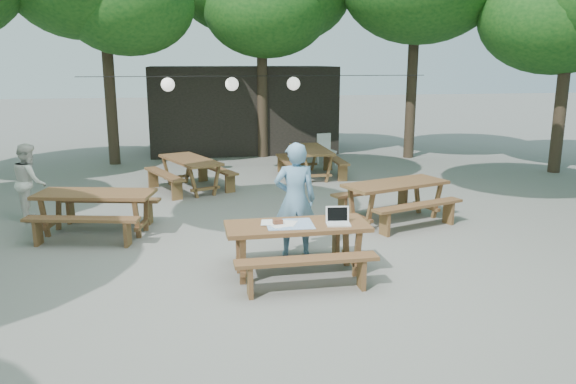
# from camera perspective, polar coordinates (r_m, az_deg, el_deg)

# --- Properties ---
(ground) EXTENTS (80.00, 80.00, 0.00)m
(ground) POSITION_cam_1_polar(r_m,az_deg,el_deg) (9.17, -0.87, -5.77)
(ground) COLOR slate
(ground) RESTS_ON ground
(pavilion) EXTENTS (6.00, 3.00, 2.80)m
(pavilion) POSITION_cam_1_polar(r_m,az_deg,el_deg) (19.21, -4.72, 8.43)
(pavilion) COLOR black
(pavilion) RESTS_ON ground
(main_picnic_table) EXTENTS (2.00, 1.58, 0.75)m
(main_picnic_table) POSITION_cam_1_polar(r_m,az_deg,el_deg) (7.98, 0.92, -5.77)
(main_picnic_table) COLOR brown
(main_picnic_table) RESTS_ON ground
(picnic_table_nw) EXTENTS (2.20, 1.96, 0.75)m
(picnic_table_nw) POSITION_cam_1_polar(r_m,az_deg,el_deg) (10.39, -18.89, -1.98)
(picnic_table_nw) COLOR brown
(picnic_table_nw) RESTS_ON ground
(picnic_table_ne) EXTENTS (2.30, 2.10, 0.75)m
(picnic_table_ne) POSITION_cam_1_polar(r_m,az_deg,el_deg) (10.82, 10.81, -0.90)
(picnic_table_ne) COLOR brown
(picnic_table_ne) RESTS_ON ground
(picnic_table_far_w) EXTENTS (2.18, 2.36, 0.75)m
(picnic_table_far_w) POSITION_cam_1_polar(r_m,az_deg,el_deg) (13.38, -9.87, 1.83)
(picnic_table_far_w) COLOR brown
(picnic_table_far_w) RESTS_ON ground
(picnic_table_far_e) EXTENTS (1.58, 2.00, 0.75)m
(picnic_table_far_e) POSITION_cam_1_polar(r_m,az_deg,el_deg) (14.78, 2.36, 3.08)
(picnic_table_far_e) COLOR brown
(picnic_table_far_e) RESTS_ON ground
(woman) EXTENTS (0.70, 0.50, 1.78)m
(woman) POSITION_cam_1_polar(r_m,az_deg,el_deg) (8.64, 0.73, -0.78)
(woman) COLOR #6796BD
(woman) RESTS_ON ground
(second_person) EXTENTS (0.75, 0.85, 1.47)m
(second_person) POSITION_cam_1_polar(r_m,az_deg,el_deg) (11.77, -24.77, 0.97)
(second_person) COLOR white
(second_person) RESTS_ON ground
(plastic_chair) EXTENTS (0.53, 0.53, 0.90)m
(plastic_chair) POSITION_cam_1_polar(r_m,az_deg,el_deg) (16.52, 3.93, 3.68)
(plastic_chair) COLOR silver
(plastic_chair) RESTS_ON ground
(laptop) EXTENTS (0.36, 0.30, 0.24)m
(laptop) POSITION_cam_1_polar(r_m,az_deg,el_deg) (7.89, 5.09, -2.81)
(laptop) COLOR white
(laptop) RESTS_ON main_picnic_table
(tabletop_clutter) EXTENTS (0.75, 0.58, 0.08)m
(tabletop_clutter) POSITION_cam_1_polar(r_m,az_deg,el_deg) (7.84, -0.16, -3.23)
(tabletop_clutter) COLOR #3877C0
(tabletop_clutter) RESTS_ON main_picnic_table
(paper_lanterns) EXTENTS (9.00, 0.34, 0.38)m
(paper_lanterns) POSITION_cam_1_polar(r_m,az_deg,el_deg) (14.61, -5.67, 10.87)
(paper_lanterns) COLOR black
(paper_lanterns) RESTS_ON ground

